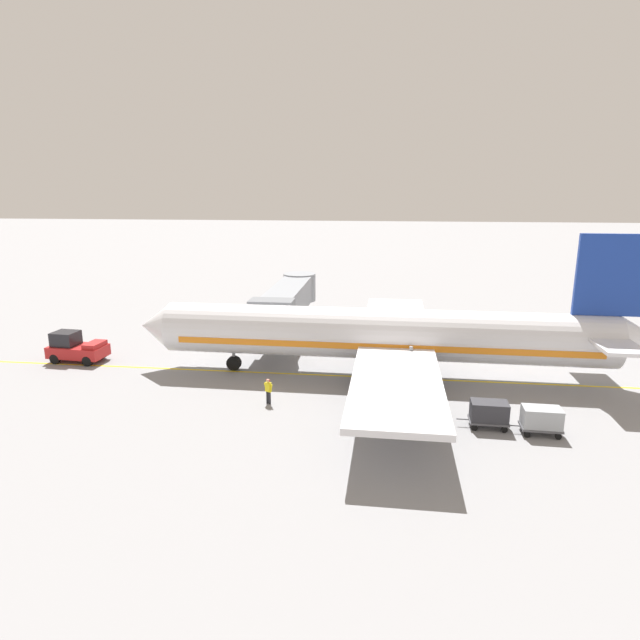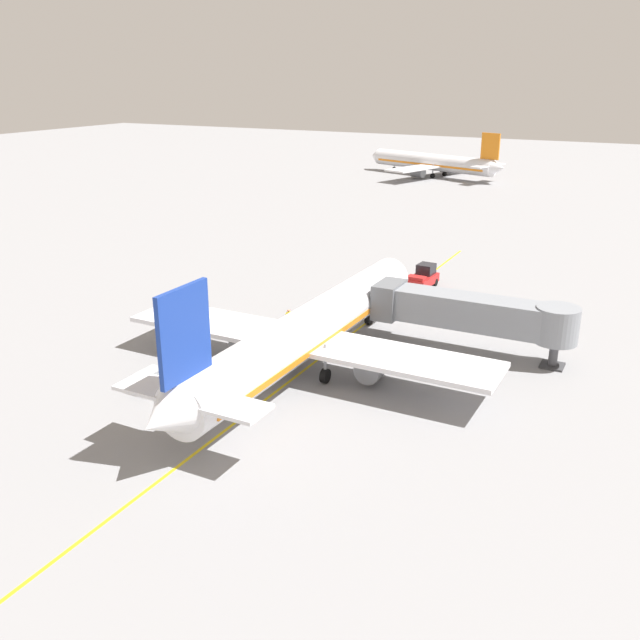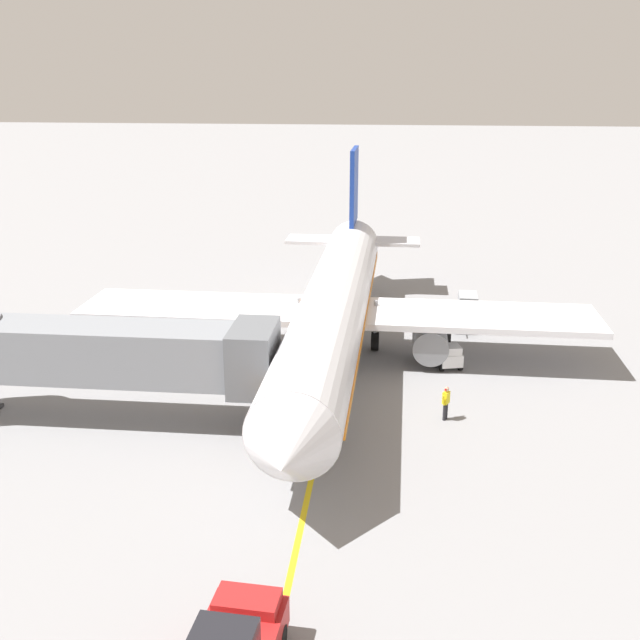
# 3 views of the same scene
# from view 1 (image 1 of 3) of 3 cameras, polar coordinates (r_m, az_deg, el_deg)

# --- Properties ---
(ground_plane) EXTENTS (400.00, 400.00, 0.00)m
(ground_plane) POSITION_cam_1_polar(r_m,az_deg,el_deg) (39.35, 3.69, -6.10)
(ground_plane) COLOR gray
(gate_lead_in_line) EXTENTS (0.24, 80.00, 0.01)m
(gate_lead_in_line) POSITION_cam_1_polar(r_m,az_deg,el_deg) (39.35, 3.69, -6.09)
(gate_lead_in_line) COLOR gold
(gate_lead_in_line) RESTS_ON ground
(parked_airliner) EXTENTS (30.06, 37.24, 10.63)m
(parked_airliner) POSITION_cam_1_polar(r_m,az_deg,el_deg) (38.52, 7.14, -1.64)
(parked_airliner) COLOR silver
(parked_airliner) RESTS_ON ground
(jet_bridge) EXTENTS (16.57, 3.50, 4.98)m
(jet_bridge) POSITION_cam_1_polar(r_m,az_deg,el_deg) (49.16, -3.45, 2.16)
(jet_bridge) COLOR gray
(jet_bridge) RESTS_ON ground
(pushback_tractor) EXTENTS (2.51, 4.54, 2.40)m
(pushback_tractor) POSITION_cam_1_polar(r_m,az_deg,el_deg) (46.67, -24.84, -2.75)
(pushback_tractor) COLOR #B21E1E
(pushback_tractor) RESTS_ON ground
(baggage_tug_lead) EXTENTS (1.80, 2.72, 1.62)m
(baggage_tug_lead) POSITION_cam_1_polar(r_m,az_deg,el_deg) (33.19, 6.30, -8.73)
(baggage_tug_lead) COLOR silver
(baggage_tug_lead) RESTS_ON ground
(baggage_cart_front) EXTENTS (1.37, 2.92, 1.58)m
(baggage_cart_front) POSITION_cam_1_polar(r_m,az_deg,el_deg) (32.42, 17.78, -9.46)
(baggage_cart_front) COLOR #4C4C51
(baggage_cart_front) RESTS_ON ground
(baggage_cart_second_in_train) EXTENTS (1.37, 2.92, 1.58)m
(baggage_cart_second_in_train) POSITION_cam_1_polar(r_m,az_deg,el_deg) (32.60, 22.80, -9.77)
(baggage_cart_second_in_train) COLOR #4C4C51
(baggage_cart_second_in_train) RESTS_ON ground
(ground_crew_wing_walker) EXTENTS (0.44, 0.67, 1.69)m
(ground_crew_wing_walker) POSITION_cam_1_polar(r_m,az_deg,el_deg) (34.30, -5.60, -7.51)
(ground_crew_wing_walker) COLOR #232328
(ground_crew_wing_walker) RESTS_ON ground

